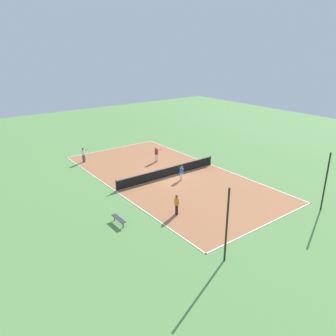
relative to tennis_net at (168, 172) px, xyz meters
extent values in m
plane|color=#60934C|center=(0.00, 0.00, -0.53)|extent=(80.00, 80.00, 0.00)
cube|color=#AD6B42|center=(0.00, 0.00, -0.52)|extent=(11.68, 23.34, 0.02)
cube|color=white|center=(-5.79, 0.00, -0.51)|extent=(0.10, 23.34, 0.00)
cube|color=white|center=(5.79, 0.00, -0.51)|extent=(0.10, 23.34, 0.00)
cube|color=white|center=(0.00, -11.62, -0.51)|extent=(11.68, 0.10, 0.00)
cube|color=white|center=(0.00, 11.62, -0.51)|extent=(11.68, 0.10, 0.00)
cube|color=white|center=(0.00, 0.00, -0.51)|extent=(11.68, 0.10, 0.00)
cylinder|color=black|center=(-5.69, 0.00, -0.01)|extent=(0.10, 0.10, 1.00)
cylinder|color=black|center=(5.69, 0.00, -0.01)|extent=(0.10, 0.10, 1.00)
cube|color=black|center=(0.00, 0.00, -0.03)|extent=(11.38, 0.03, 0.95)
cube|color=white|center=(0.00, 0.00, 0.41)|extent=(11.38, 0.04, 0.06)
cube|color=#333338|center=(8.31, 5.18, -0.10)|extent=(0.36, 1.55, 0.04)
cylinder|color=#4C4C51|center=(8.31, 4.55, -0.33)|extent=(0.08, 0.08, 0.41)
cylinder|color=#4C4C51|center=(8.31, 5.81, -0.33)|extent=(0.08, 0.08, 0.41)
cube|color=#4C4C51|center=(4.84, -8.99, -0.10)|extent=(0.32, 0.30, 0.81)
cylinder|color=white|center=(4.84, -8.99, 0.59)|extent=(0.49, 0.49, 0.57)
sphere|color=brown|center=(4.84, -8.99, 1.00)|extent=(0.24, 0.24, 0.24)
cylinder|color=#262626|center=(4.57, -9.15, 0.73)|extent=(0.26, 0.17, 0.03)
torus|color=black|center=(4.33, -9.29, 0.73)|extent=(0.42, 0.42, 0.02)
cube|color=white|center=(-0.50, 1.48, -0.15)|extent=(0.32, 0.29, 0.71)
cylinder|color=blue|center=(-0.50, 1.48, 0.45)|extent=(0.49, 0.49, 0.50)
sphere|color=brown|center=(-0.50, 1.48, 0.80)|extent=(0.21, 0.21, 0.21)
cube|color=black|center=(4.12, 6.59, -0.10)|extent=(0.32, 0.32, 0.82)
cylinder|color=orange|center=(4.12, 6.59, 0.59)|extent=(0.51, 0.51, 0.57)
sphere|color=brown|center=(4.12, 6.59, 1.00)|extent=(0.24, 0.24, 0.24)
cube|color=white|center=(-1.63, -4.32, -0.09)|extent=(0.26, 0.21, 0.83)
cylinder|color=red|center=(-1.63, -4.32, 0.62)|extent=(0.38, 0.38, 0.58)
sphere|color=tan|center=(-1.63, -4.32, 1.04)|extent=(0.25, 0.25, 0.25)
cylinder|color=#262626|center=(-1.95, -4.30, 0.76)|extent=(0.28, 0.05, 0.03)
torus|color=black|center=(-2.23, -4.28, 0.76)|extent=(0.32, 0.32, 0.02)
sphere|color=#CCE033|center=(4.58, -1.00, -0.47)|extent=(0.07, 0.07, 0.07)
sphere|color=#CCE033|center=(3.25, -10.48, -0.47)|extent=(0.07, 0.07, 0.07)
sphere|color=#CCE033|center=(-1.54, -9.56, -0.47)|extent=(0.07, 0.07, 0.07)
sphere|color=#CCE033|center=(4.33, -1.19, -0.47)|extent=(0.07, 0.07, 0.07)
cylinder|color=black|center=(-5.35, 12.75, 1.83)|extent=(0.12, 0.12, 4.73)
cylinder|color=black|center=(5.35, 12.75, 1.83)|extent=(0.12, 0.12, 4.73)
camera|label=1|loc=(17.86, 23.84, 11.45)|focal=35.00mm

